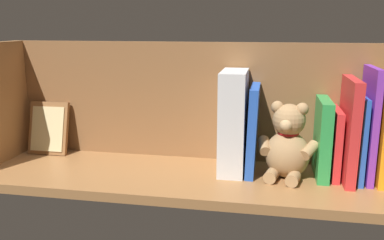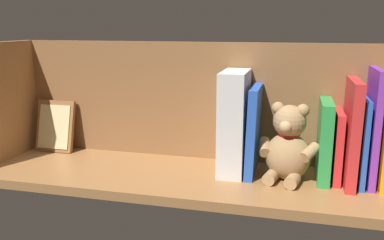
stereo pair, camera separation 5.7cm
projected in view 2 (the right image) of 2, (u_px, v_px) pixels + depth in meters
ground_plane at (192, 178)px, 100.33cm from camera, size 105.92×30.19×2.20cm
shelf_back_panel at (204, 101)px, 108.74cm from camera, size 105.92×1.50×30.82cm
shelf_side_divider at (5, 101)px, 108.75cm from camera, size 2.40×24.19×30.82cm
book_1 at (382, 131)px, 91.35cm from camera, size 1.32×14.76×24.29cm
book_2 at (372, 127)px, 91.95cm from camera, size 1.49×14.13×25.95cm
book_3 at (361, 140)px, 93.04cm from camera, size 1.28×14.38×19.60cm
book_4 at (351, 132)px, 92.25cm from camera, size 2.41×16.33×23.49cm
book_5 at (337, 145)px, 95.17cm from camera, size 1.69×13.20×16.16cm
book_6 at (324, 140)px, 95.17cm from camera, size 2.69×14.12×18.37cm
teddy_bear at (288, 146)px, 94.66cm from camera, size 14.22×13.13×18.00cm
book_7 at (254, 130)px, 98.53cm from camera, size 2.60×14.54×21.13cm
dictionary_thick_white at (234, 122)px, 99.12cm from camera, size 6.05×14.64×24.56cm
picture_frame_leaning at (55, 126)px, 116.88cm from camera, size 11.11×5.05×14.44cm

